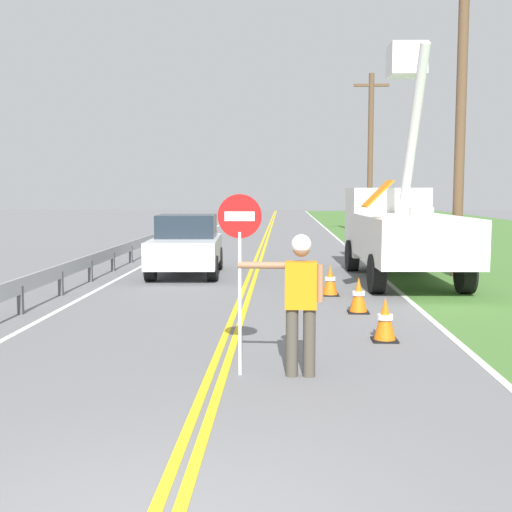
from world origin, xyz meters
TOP-DOWN VIEW (x-y plane):
  - centerline_yellow_left at (-0.09, 20.00)m, footprint 0.11×110.00m
  - centerline_yellow_right at (0.09, 20.00)m, footprint 0.11×110.00m
  - edge_line_right at (3.60, 20.00)m, footprint 0.12×110.00m
  - edge_line_left at (-3.60, 20.00)m, footprint 0.12×110.00m
  - flagger_worker at (1.07, 4.17)m, footprint 1.09×0.26m
  - stop_sign_paddle at (0.30, 4.20)m, footprint 0.56×0.04m
  - utility_bucket_truck at (3.99, 13.61)m, footprint 2.67×6.87m
  - oncoming_sedan_nearest at (-1.88, 14.26)m, footprint 2.08×4.19m
  - utility_pole_near at (5.69, 14.22)m, footprint 1.80×0.28m
  - utility_pole_mid at (5.37, 30.22)m, footprint 1.80×0.28m
  - traffic_cone_lead at (2.47, 6.20)m, footprint 0.40×0.40m
  - traffic_cone_mid at (2.33, 8.60)m, footprint 0.40×0.40m
  - traffic_cone_tail at (1.93, 10.70)m, footprint 0.40×0.40m
  - guardrail_left_shoulder at (-4.20, 16.17)m, footprint 0.10×32.00m

SIDE VIEW (x-z plane):
  - centerline_yellow_left at x=-0.09m, z-range 0.00..0.01m
  - centerline_yellow_right at x=0.09m, z-range 0.00..0.01m
  - edge_line_right at x=3.60m, z-range 0.00..0.01m
  - edge_line_left at x=-3.60m, z-range 0.00..0.01m
  - traffic_cone_lead at x=2.47m, z-range -0.01..0.69m
  - traffic_cone_mid at x=2.33m, z-range -0.01..0.69m
  - traffic_cone_tail at x=1.93m, z-range -0.01..0.69m
  - guardrail_left_shoulder at x=-4.20m, z-range 0.16..0.87m
  - oncoming_sedan_nearest at x=-1.88m, z-range -0.02..1.68m
  - flagger_worker at x=1.07m, z-range 0.13..1.96m
  - utility_bucket_truck at x=3.99m, z-range -1.62..4.49m
  - stop_sign_paddle at x=0.30m, z-range 0.54..2.87m
  - utility_pole_near at x=5.69m, z-range 0.18..8.46m
  - utility_pole_mid at x=5.37m, z-range 0.18..8.57m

